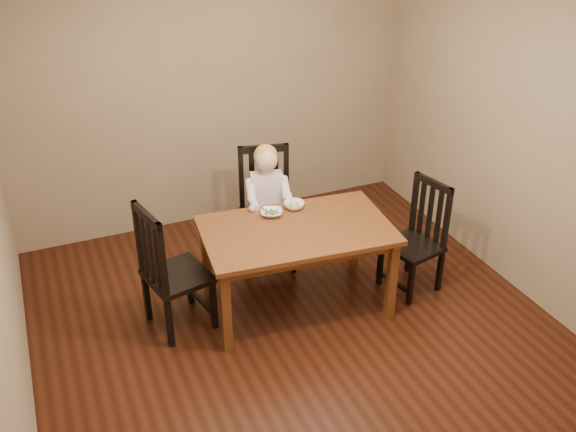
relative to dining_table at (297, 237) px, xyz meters
name	(u,v)px	position (x,y,z in m)	size (l,w,h in m)	color
room	(295,173)	(-0.12, -0.24, 0.69)	(4.01, 4.01, 2.71)	#3D180C
dining_table	(297,237)	(0.00, 0.00, 0.00)	(1.57, 1.03, 0.75)	#522213
chair_child	(266,210)	(0.03, 0.75, -0.13)	(0.56, 0.55, 1.10)	black
chair_left	(170,272)	(-1.01, 0.12, -0.14)	(0.54, 0.56, 1.09)	black
chair_right	(417,239)	(1.06, -0.14, -0.18)	(0.49, 0.51, 0.99)	black
toddler	(267,196)	(0.02, 0.69, 0.03)	(0.37, 0.46, 0.63)	silver
bowl_peas	(271,213)	(-0.11, 0.27, 0.11)	(0.18, 0.18, 0.04)	white
bowl_veg	(294,205)	(0.11, 0.31, 0.11)	(0.17, 0.17, 0.05)	white
fork	(267,212)	(-0.15, 0.26, 0.13)	(0.09, 0.12, 0.05)	silver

